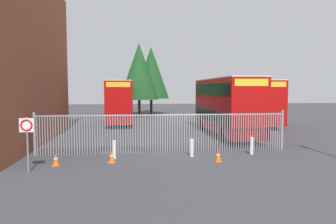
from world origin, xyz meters
The scene contains 14 objects.
ground_plane centered at (0.00, 8.00, 0.00)m, with size 100.00×100.00×0.00m, color #3D3D42.
palisade_fence centered at (-0.69, 0.00, 1.18)m, with size 14.22×0.14×2.35m.
double_decker_bus_near_gate centered at (4.79, 6.33, 2.42)m, with size 2.54×10.81×4.42m.
double_decker_bus_behind_fence_left centered at (9.52, 13.16, 2.42)m, with size 2.54×10.81×4.42m.
double_decker_bus_behind_fence_right centered at (-3.71, 15.82, 2.42)m, with size 2.54×10.81×4.42m.
bollard_near_left centered at (-3.40, -1.33, 0.47)m, with size 0.20×0.20×0.95m, color silver.
bollard_center_front centered at (0.67, -1.30, 0.47)m, with size 0.20×0.20×0.95m, color silver.
bollard_near_right centered at (4.06, -1.08, 0.47)m, with size 0.20×0.20×0.95m, color silver.
traffic_cone_by_gate centered at (-6.03, -2.52, 0.29)m, with size 0.34×0.34×0.59m.
traffic_cone_mid_forecourt centered at (1.75, -2.58, 0.29)m, with size 0.34×0.34×0.59m.
traffic_cone_near_kerb centered at (-3.47, -2.21, 0.29)m, with size 0.34×0.34×0.59m.
speed_limit_sign_post centered at (-6.94, -3.54, 1.78)m, with size 0.60×0.14×2.40m.
tree_tall_back centered at (-1.60, 23.62, 5.92)m, with size 5.16×5.16×9.61m.
tree_short_side centered at (0.16, 26.61, 5.92)m, with size 5.08×5.08×9.56m.
Camera 1 is at (-2.41, -17.17, 3.58)m, focal length 32.84 mm.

